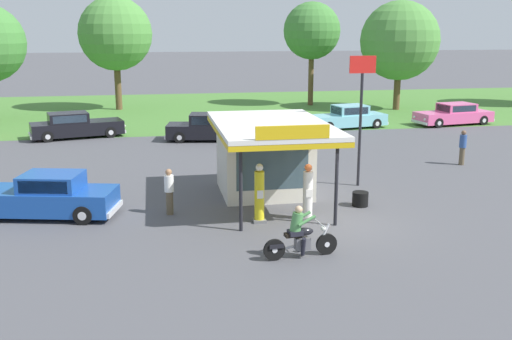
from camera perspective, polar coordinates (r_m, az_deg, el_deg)
The scene contains 18 objects.
ground_plane at distance 20.58m, azimuth 7.75°, elevation -5.08°, with size 300.00×300.00×0.00m, color #4C4C51.
grass_verge_strip at distance 49.36m, azimuth -2.86°, elevation 5.94°, with size 120.00×24.00×0.01m, color #477A33.
service_station_kiosk at distance 23.38m, azimuth 0.93°, elevation 1.82°, with size 4.14×6.87×3.54m.
gas_pump_nearside at distance 20.24m, azimuth 0.33°, elevation -2.47°, with size 0.44×0.44×2.06m.
gas_pump_offside at distance 20.61m, azimuth 5.02°, elevation -2.34°, with size 0.44×0.44×1.99m.
motorcycle_with_rider at distance 17.28m, azimuth 4.23°, elevation -6.38°, with size 2.26×0.70×1.58m.
featured_classic_sedan at distance 22.24m, azimuth -19.76°, elevation -2.47°, with size 5.54×2.93×1.56m.
parked_car_back_row_centre_left at distance 37.69m, azimuth -17.01°, elevation 4.07°, with size 5.84×3.21×1.55m.
parked_car_back_row_far_right at distance 43.27m, azimuth 18.53°, elevation 5.07°, with size 5.75×2.73×1.47m.
parked_car_back_row_far_left at distance 40.00m, azimuth 8.80°, elevation 4.99°, with size 5.66×2.82×1.54m.
parked_car_back_row_centre at distance 35.32m, azimuth -4.50°, elevation 4.02°, with size 5.47×2.74×1.59m.
bystander_strolling_foreground at distance 30.47m, azimuth 19.30°, elevation 2.14°, with size 0.34×0.34×1.71m.
bystander_standing_back_lot at distance 21.30m, azimuth -8.36°, elevation -1.97°, with size 0.34×0.34×1.68m.
tree_oak_centre at distance 49.64m, azimuth -13.42°, elevation 12.64°, with size 5.84×5.84×9.00m.
tree_oak_distant_spare at distance 49.70m, azimuth 13.69°, elevation 12.02°, with size 6.31×6.31×8.69m.
tree_oak_left at distance 51.50m, azimuth 5.48°, elevation 13.08°, with size 4.80×4.80×8.69m.
roadside_pole_sign at distance 24.85m, azimuth 10.12°, elevation 6.70°, with size 1.10×0.12×5.43m.
spare_tire_stack at distance 22.57m, azimuth 10.02°, elevation -2.77°, with size 0.60×0.60×0.54m.
Camera 1 is at (-6.08, -18.55, 6.53)m, focal length 41.49 mm.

